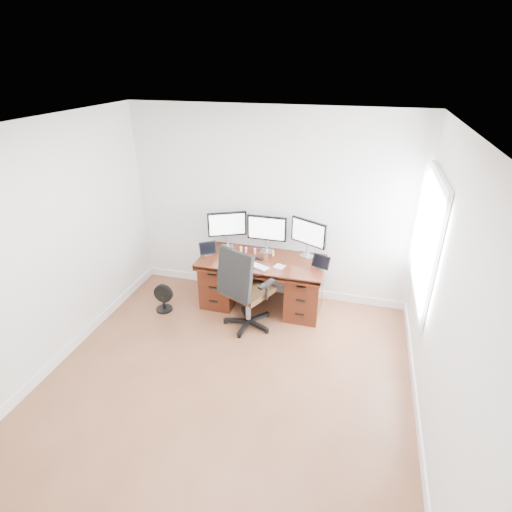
% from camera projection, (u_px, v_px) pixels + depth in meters
% --- Properties ---
extents(ground, '(4.50, 4.50, 0.00)m').
position_uv_depth(ground, '(219.00, 398.00, 4.21)').
color(ground, brown).
rests_on(ground, ground).
extents(back_wall, '(4.00, 0.10, 2.70)m').
position_uv_depth(back_wall, '(270.00, 207.00, 5.55)').
color(back_wall, white).
rests_on(back_wall, ground).
extents(right_wall, '(0.10, 4.50, 2.70)m').
position_uv_depth(right_wall, '(449.00, 315.00, 3.23)').
color(right_wall, white).
rests_on(right_wall, ground).
extents(desk, '(1.70, 0.80, 0.75)m').
position_uv_depth(desk, '(262.00, 281.00, 5.61)').
color(desk, '#451A0D').
rests_on(desk, ground).
extents(office_chair, '(0.82, 0.82, 1.17)m').
position_uv_depth(office_chair, '(245.00, 302.00, 5.16)').
color(office_chair, black).
rests_on(office_chair, ground).
extents(floor_fan, '(0.27, 0.23, 0.40)m').
position_uv_depth(floor_fan, '(163.00, 298.00, 5.59)').
color(floor_fan, black).
rests_on(floor_fan, ground).
extents(monitor_left, '(0.51, 0.27, 0.53)m').
position_uv_depth(monitor_left, '(227.00, 225.00, 5.65)').
color(monitor_left, silver).
rests_on(monitor_left, desk).
extents(monitor_center, '(0.55, 0.14, 0.53)m').
position_uv_depth(monitor_center, '(267.00, 229.00, 5.51)').
color(monitor_center, silver).
rests_on(monitor_center, desk).
extents(monitor_right, '(0.51, 0.28, 0.53)m').
position_uv_depth(monitor_right, '(308.00, 234.00, 5.37)').
color(monitor_right, silver).
rests_on(monitor_right, desk).
extents(tablet_left, '(0.23, 0.19, 0.19)m').
position_uv_depth(tablet_left, '(208.00, 249.00, 5.53)').
color(tablet_left, silver).
rests_on(tablet_left, desk).
extents(tablet_right, '(0.25, 0.15, 0.19)m').
position_uv_depth(tablet_right, '(321.00, 263.00, 5.16)').
color(tablet_right, silver).
rests_on(tablet_right, desk).
extents(keyboard, '(0.29, 0.22, 0.01)m').
position_uv_depth(keyboard, '(259.00, 267.00, 5.23)').
color(keyboard, white).
rests_on(keyboard, desk).
extents(trackpad, '(0.16, 0.16, 0.01)m').
position_uv_depth(trackpad, '(280.00, 267.00, 5.24)').
color(trackpad, silver).
rests_on(trackpad, desk).
extents(drawing_tablet, '(0.25, 0.20, 0.01)m').
position_uv_depth(drawing_tablet, '(239.00, 263.00, 5.34)').
color(drawing_tablet, black).
rests_on(drawing_tablet, desk).
extents(phone, '(0.14, 0.10, 0.01)m').
position_uv_depth(phone, '(259.00, 258.00, 5.45)').
color(phone, black).
rests_on(phone, desk).
extents(figurine_yellow, '(0.04, 0.04, 0.09)m').
position_uv_depth(figurine_yellow, '(241.00, 249.00, 5.62)').
color(figurine_yellow, tan).
rests_on(figurine_yellow, desk).
extents(figurine_pink, '(0.04, 0.04, 0.09)m').
position_uv_depth(figurine_pink, '(246.00, 250.00, 5.60)').
color(figurine_pink, pink).
rests_on(figurine_pink, desk).
extents(figurine_purple, '(0.04, 0.04, 0.09)m').
position_uv_depth(figurine_purple, '(255.00, 251.00, 5.57)').
color(figurine_purple, '#966CCC').
rests_on(figurine_purple, desk).
extents(figurine_orange, '(0.04, 0.04, 0.09)m').
position_uv_depth(figurine_orange, '(273.00, 253.00, 5.51)').
color(figurine_orange, '#EBB252').
rests_on(figurine_orange, desk).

